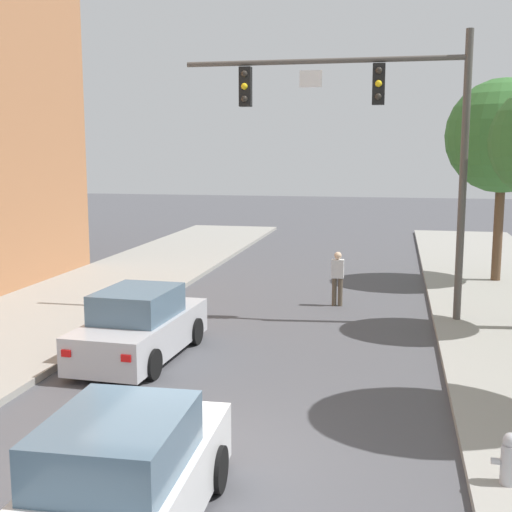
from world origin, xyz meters
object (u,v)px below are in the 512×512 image
(fire_hydrant, at_px, (510,459))
(street_tree_third, at_px, (503,136))
(car_following_white, at_px, (122,484))
(car_lead_silver, at_px, (140,327))
(pedestrian_crossing_road, at_px, (338,276))
(traffic_signal_mast, at_px, (380,121))

(fire_hydrant, bearing_deg, street_tree_third, 82.96)
(fire_hydrant, bearing_deg, car_following_white, -155.74)
(car_lead_silver, distance_m, pedestrian_crossing_road, 7.22)
(car_lead_silver, height_order, pedestrian_crossing_road, pedestrian_crossing_road)
(car_following_white, relative_size, street_tree_third, 0.62)
(traffic_signal_mast, bearing_deg, fire_hydrant, -77.28)
(traffic_signal_mast, height_order, car_following_white, traffic_signal_mast)
(car_lead_silver, xyz_separation_m, car_following_white, (2.45, -6.80, 0.00))
(car_lead_silver, xyz_separation_m, street_tree_third, (8.99, 10.55, 4.37))
(car_lead_silver, bearing_deg, street_tree_third, 49.57)
(car_following_white, bearing_deg, car_lead_silver, 109.82)
(fire_hydrant, relative_size, street_tree_third, 0.10)
(pedestrian_crossing_road, height_order, street_tree_third, street_tree_third)
(traffic_signal_mast, relative_size, fire_hydrant, 10.45)
(traffic_signal_mast, xyz_separation_m, street_tree_third, (3.97, 6.01, -0.29))
(pedestrian_crossing_road, xyz_separation_m, street_tree_third, (5.13, 4.46, 4.18))
(traffic_signal_mast, relative_size, car_following_white, 1.76)
(pedestrian_crossing_road, bearing_deg, fire_hydrant, -73.25)
(car_following_white, relative_size, pedestrian_crossing_road, 2.61)
(street_tree_third, bearing_deg, pedestrian_crossing_road, -138.98)
(fire_hydrant, distance_m, street_tree_third, 16.04)
(car_lead_silver, height_order, car_following_white, same)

